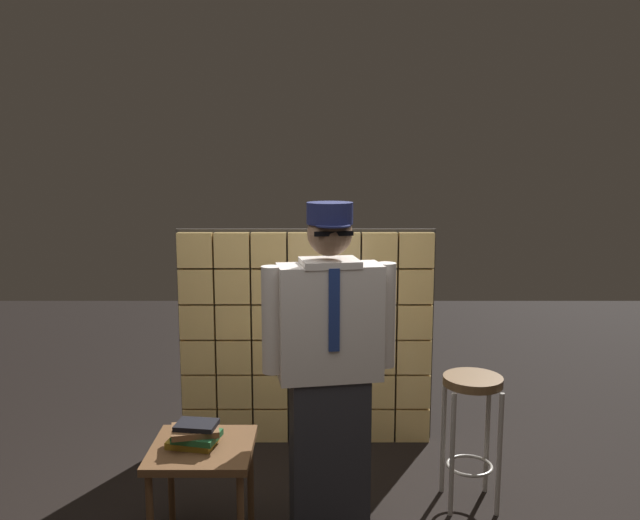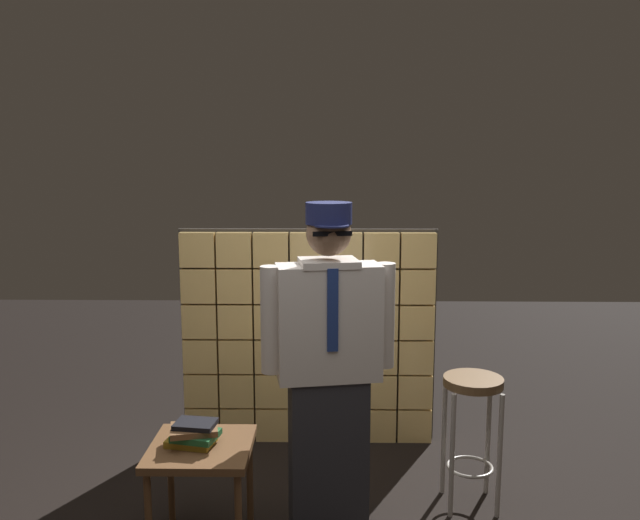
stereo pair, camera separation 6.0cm
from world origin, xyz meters
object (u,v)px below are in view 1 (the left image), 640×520
at_px(standing_person, 328,365).
at_px(bar_stool, 471,409).
at_px(book_stack, 194,434).
at_px(side_table, 201,460).

relative_size(standing_person, bar_stool, 2.31).
height_order(bar_stool, book_stack, bar_stool).
bearing_deg(side_table, bar_stool, 16.11).
xyz_separation_m(standing_person, book_stack, (-0.69, -0.17, -0.31)).
height_order(standing_person, book_stack, standing_person).
xyz_separation_m(standing_person, bar_stool, (0.83, 0.26, -0.36)).
relative_size(bar_stool, book_stack, 2.74).
distance_m(bar_stool, book_stack, 1.58).
bearing_deg(side_table, book_stack, -179.52).
bearing_deg(standing_person, side_table, -175.55).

